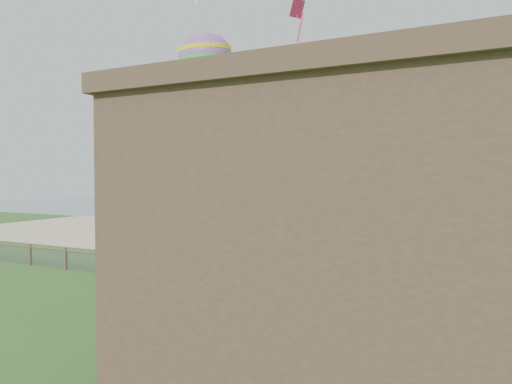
# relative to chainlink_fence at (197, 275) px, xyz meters

# --- Properties ---
(ground) EXTENTS (160.00, 160.00, 0.00)m
(ground) POSITION_rel_chainlink_fence_xyz_m (0.00, -6.00, -0.55)
(ground) COLOR #375A1E
(ground) RESTS_ON ground
(sand_beach) EXTENTS (72.00, 20.00, 0.02)m
(sand_beach) POSITION_rel_chainlink_fence_xyz_m (0.00, 16.00, -0.55)
(sand_beach) COLOR #C2B78C
(sand_beach) RESTS_ON ground
(ocean) EXTENTS (160.00, 68.00, 0.02)m
(ocean) POSITION_rel_chainlink_fence_xyz_m (0.00, 60.00, -0.55)
(ocean) COLOR slate
(ocean) RESTS_ON ground
(chainlink_fence) EXTENTS (36.20, 0.20, 1.25)m
(chainlink_fence) POSITION_rel_chainlink_fence_xyz_m (0.00, 0.00, 0.00)
(chainlink_fence) COLOR brown
(chainlink_fence) RESTS_ON ground
(motel) EXTENTS (15.00, 10.00, 7.00)m
(motel) POSITION_rel_chainlink_fence_xyz_m (13.00, -7.00, 2.95)
(motel) COLOR #4D3529
(motel) RESTS_ON ground
(motel_deck) EXTENTS (15.00, 2.00, 0.50)m
(motel_deck) POSITION_rel_chainlink_fence_xyz_m (13.00, -1.00, -0.30)
(motel_deck) COLOR brown
(motel_deck) RESTS_ON ground
(picnic_table) EXTENTS (1.86, 1.54, 0.70)m
(picnic_table) POSITION_rel_chainlink_fence_xyz_m (7.09, -1.00, -0.20)
(picnic_table) COLOR brown
(picnic_table) RESTS_ON ground
(octopus_kite) EXTENTS (3.96, 3.14, 7.30)m
(octopus_kite) POSITION_rel_chainlink_fence_xyz_m (-2.82, 5.21, 10.32)
(octopus_kite) COLOR #FA2762
(kite_red) EXTENTS (1.98, 1.83, 2.40)m
(kite_red) POSITION_rel_chainlink_fence_xyz_m (1.55, 9.59, 15.20)
(kite_red) COLOR #BF2147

